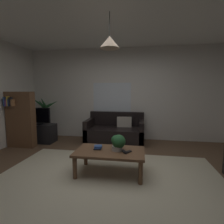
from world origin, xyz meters
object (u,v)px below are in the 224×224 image
at_px(coffee_table, 110,154).
at_px(remote_on_table_1, 128,152).
at_px(book_on_table_1, 98,148).
at_px(pendant_lamp, 110,42).
at_px(tv_stand, 39,133).
at_px(potted_plant_on_table, 118,142).
at_px(book_on_table_0, 97,149).
at_px(couch_under_window, 115,133).
at_px(remote_on_table_0, 124,152).
at_px(bookshelf_corner, 20,119).
at_px(book_on_table_2, 98,146).
at_px(potted_palm_corner, 46,120).
at_px(tv, 37,116).

relative_size(coffee_table, remote_on_table_1, 7.30).
bearing_deg(book_on_table_1, pendant_lamp, -7.23).
bearing_deg(tv_stand, potted_plant_on_table, -32.27).
height_order(book_on_table_0, remote_on_table_1, remote_on_table_1).
distance_m(couch_under_window, tv_stand, 2.14).
height_order(remote_on_table_0, bookshelf_corner, bookshelf_corner).
xyz_separation_m(book_on_table_2, remote_on_table_1, (0.52, -0.10, -0.04)).
bearing_deg(book_on_table_0, bookshelf_corner, 154.90).
bearing_deg(couch_under_window, book_on_table_0, -91.59).
relative_size(book_on_table_0, potted_plant_on_table, 0.46).
bearing_deg(book_on_table_2, pendant_lamp, -11.29).
relative_size(potted_plant_on_table, potted_palm_corner, 0.22).
xyz_separation_m(couch_under_window, remote_on_table_0, (0.42, -1.86, 0.14)).
height_order(remote_on_table_0, potted_plant_on_table, potted_plant_on_table).
relative_size(remote_on_table_1, bookshelf_corner, 0.11).
xyz_separation_m(remote_on_table_1, potted_palm_corner, (-2.67, 2.11, 0.13)).
distance_m(book_on_table_0, remote_on_table_1, 0.54).
height_order(book_on_table_1, tv_stand, tv_stand).
xyz_separation_m(book_on_table_1, potted_palm_corner, (-2.14, 2.02, 0.11)).
height_order(potted_plant_on_table, tv_stand, potted_plant_on_table).
relative_size(book_on_table_2, tv_stand, 0.15).
xyz_separation_m(potted_plant_on_table, tv, (-2.43, 1.51, 0.18)).
bearing_deg(tv_stand, potted_palm_corner, 97.40).
distance_m(book_on_table_1, remote_on_table_1, 0.54).
height_order(coffee_table, tv_stand, tv_stand).
relative_size(tv, potted_palm_corner, 0.57).
distance_m(book_on_table_2, pendant_lamp, 1.74).
bearing_deg(book_on_table_0, couch_under_window, 88.41).
xyz_separation_m(book_on_table_1, pendant_lamp, (0.22, -0.03, 1.75)).
relative_size(coffee_table, book_on_table_0, 9.15).
height_order(coffee_table, remote_on_table_0, remote_on_table_0).
bearing_deg(tv, tv_stand, 90.00).
height_order(book_on_table_0, remote_on_table_0, remote_on_table_0).
distance_m(book_on_table_1, tv_stand, 2.58).
bearing_deg(remote_on_table_0, potted_palm_corner, -64.60).
height_order(book_on_table_2, potted_plant_on_table, potted_plant_on_table).
xyz_separation_m(coffee_table, book_on_table_2, (-0.21, 0.04, 0.11)).
xyz_separation_m(remote_on_table_0, bookshelf_corner, (-2.72, 1.13, 0.30)).
bearing_deg(couch_under_window, remote_on_table_1, -75.57).
bearing_deg(potted_plant_on_table, potted_palm_corner, 140.81).
bearing_deg(potted_palm_corner, book_on_table_0, -43.46).
height_order(remote_on_table_1, potted_plant_on_table, potted_plant_on_table).
bearing_deg(couch_under_window, book_on_table_2, -91.29).
xyz_separation_m(couch_under_window, coffee_table, (0.17, -1.82, 0.07)).
xyz_separation_m(book_on_table_2, tv_stand, (-2.08, 1.51, -0.21)).
height_order(book_on_table_2, pendant_lamp, pendant_lamp).
height_order(book_on_table_2, bookshelf_corner, bookshelf_corner).
relative_size(coffee_table, bookshelf_corner, 0.83).
height_order(book_on_table_1, book_on_table_2, book_on_table_2).
distance_m(coffee_table, remote_on_table_0, 0.26).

